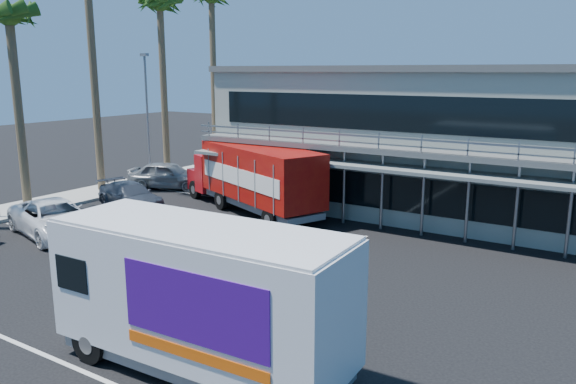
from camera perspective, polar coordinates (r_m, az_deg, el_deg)
The scene contains 12 objects.
ground at distance 19.32m, azimuth -7.60°, elevation -9.32°, with size 120.00×120.00×0.00m, color black.
building at distance 30.11m, azimuth 15.46°, elevation 5.29°, with size 22.40×12.00×7.30m.
curb_strip at distance 33.87m, azimuth -20.75°, elevation -0.48°, with size 3.00×32.00×0.16m, color #A5A399.
palm_c at distance 31.44m, azimuth -26.42°, elevation 14.92°, with size 2.80×2.80×10.75m.
palm_e at distance 37.68m, azimuth -12.86°, elevation 17.28°, with size 2.80×2.80×12.25m.
palm_f at distance 42.09m, azimuth -7.77°, elevation 18.13°, with size 2.80×2.80×13.25m.
light_pole_far at distance 35.85m, azimuth -14.10°, elevation 7.77°, with size 0.50×0.25×8.09m.
red_truck at distance 28.25m, azimuth -3.57°, elevation 1.65°, with size 10.29×6.21×3.43m.
white_van at distance 13.51m, azimuth -8.90°, elevation -10.37°, with size 7.42×2.77×3.58m.
parked_car_c at distance 26.40m, azimuth -22.58°, elevation -2.51°, with size 2.57×5.57×1.55m, color white.
parked_car_d at distance 30.43m, azimuth -15.74°, elevation -0.36°, with size 1.88×4.62×1.34m, color #343A45.
parked_car_e at distance 34.96m, azimuth -12.09°, elevation 1.68°, with size 1.95×4.85×1.65m, color gray.
Camera 1 is at (11.65, -13.71, 7.06)m, focal length 35.00 mm.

